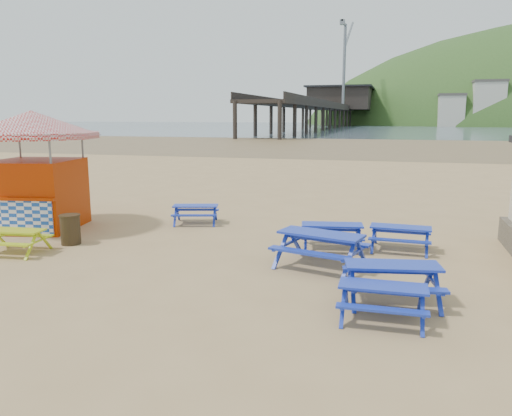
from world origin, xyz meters
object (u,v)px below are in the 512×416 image
(picnic_table_yellow, at_px, (15,241))
(litter_bin, at_px, (70,229))
(ice_cream_kiosk, at_px, (34,155))
(picnic_table_blue_a, at_px, (196,214))
(picnic_table_blue_b, at_px, (332,236))

(picnic_table_yellow, xyz_separation_m, litter_bin, (0.84, 1.27, 0.12))
(ice_cream_kiosk, bearing_deg, picnic_table_blue_a, 12.93)
(picnic_table_blue_b, height_order, ice_cream_kiosk, ice_cream_kiosk)
(picnic_table_blue_a, relative_size, picnic_table_blue_b, 0.96)
(ice_cream_kiosk, height_order, litter_bin, ice_cream_kiosk)
(ice_cream_kiosk, distance_m, litter_bin, 3.47)
(picnic_table_blue_a, height_order, litter_bin, litter_bin)
(ice_cream_kiosk, bearing_deg, picnic_table_yellow, -72.56)
(ice_cream_kiosk, bearing_deg, litter_bin, -44.36)
(picnic_table_blue_b, relative_size, litter_bin, 2.17)
(litter_bin, bearing_deg, ice_cream_kiosk, 146.26)
(picnic_table_blue_b, xyz_separation_m, ice_cream_kiosk, (-9.78, 0.00, 2.08))
(picnic_table_blue_a, height_order, ice_cream_kiosk, ice_cream_kiosk)
(picnic_table_blue_a, height_order, picnic_table_yellow, picnic_table_yellow)
(picnic_table_blue_a, bearing_deg, picnic_table_blue_b, -38.71)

